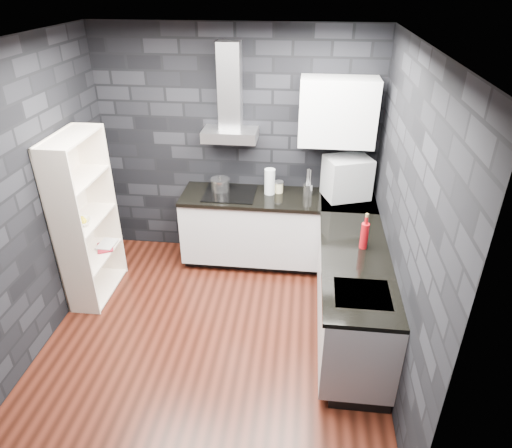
% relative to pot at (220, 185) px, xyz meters
% --- Properties ---
extents(ground, '(3.20, 3.20, 0.00)m').
position_rel_pot_xyz_m(ground, '(0.17, -1.37, -0.97)').
color(ground, '#41180F').
extents(ceiling, '(3.20, 3.20, 0.00)m').
position_rel_pot_xyz_m(ceiling, '(0.17, -1.37, 1.73)').
color(ceiling, white).
extents(wall_back, '(3.20, 0.05, 2.70)m').
position_rel_pot_xyz_m(wall_back, '(0.17, 0.26, 0.38)').
color(wall_back, black).
rests_on(wall_back, ground).
extents(wall_front, '(3.20, 0.05, 2.70)m').
position_rel_pot_xyz_m(wall_front, '(0.17, -2.99, 0.38)').
color(wall_front, black).
rests_on(wall_front, ground).
extents(wall_left, '(0.05, 3.20, 2.70)m').
position_rel_pot_xyz_m(wall_left, '(-1.45, -1.37, 0.38)').
color(wall_left, black).
rests_on(wall_left, ground).
extents(wall_right, '(0.05, 3.20, 2.70)m').
position_rel_pot_xyz_m(wall_right, '(1.80, -1.37, 0.38)').
color(wall_right, black).
rests_on(wall_right, ground).
extents(toekick_back, '(2.18, 0.50, 0.10)m').
position_rel_pot_xyz_m(toekick_back, '(0.67, -0.03, -0.92)').
color(toekick_back, black).
rests_on(toekick_back, ground).
extents(toekick_right, '(0.50, 1.78, 0.10)m').
position_rel_pot_xyz_m(toekick_right, '(1.51, -1.27, -0.92)').
color(toekick_right, black).
rests_on(toekick_right, ground).
extents(counter_back_cab, '(2.20, 0.60, 0.76)m').
position_rel_pot_xyz_m(counter_back_cab, '(0.67, -0.07, -0.49)').
color(counter_back_cab, silver).
rests_on(counter_back_cab, ground).
extents(counter_right_cab, '(0.60, 1.80, 0.76)m').
position_rel_pot_xyz_m(counter_right_cab, '(1.47, -1.27, -0.49)').
color(counter_right_cab, silver).
rests_on(counter_right_cab, ground).
extents(counter_back_top, '(2.20, 0.62, 0.04)m').
position_rel_pot_xyz_m(counter_back_top, '(0.67, -0.08, -0.09)').
color(counter_back_top, black).
rests_on(counter_back_top, counter_back_cab).
extents(counter_right_top, '(0.62, 1.80, 0.04)m').
position_rel_pot_xyz_m(counter_right_top, '(1.46, -1.27, -0.09)').
color(counter_right_top, black).
rests_on(counter_right_top, counter_right_cab).
extents(counter_corner_top, '(0.62, 0.62, 0.04)m').
position_rel_pot_xyz_m(counter_corner_top, '(1.47, -0.07, -0.09)').
color(counter_corner_top, black).
rests_on(counter_corner_top, counter_right_cab).
extents(hood_body, '(0.60, 0.34, 0.12)m').
position_rel_pot_xyz_m(hood_body, '(0.12, 0.06, 0.59)').
color(hood_body, '#B9B9BE').
rests_on(hood_body, wall_back).
extents(hood_chimney, '(0.24, 0.20, 0.90)m').
position_rel_pot_xyz_m(hood_chimney, '(0.12, 0.13, 1.10)').
color(hood_chimney, '#B9B9BE').
rests_on(hood_chimney, hood_body).
extents(upper_cabinet, '(0.80, 0.35, 0.70)m').
position_rel_pot_xyz_m(upper_cabinet, '(1.27, 0.06, 0.88)').
color(upper_cabinet, silver).
rests_on(upper_cabinet, wall_back).
extents(cooktop, '(0.58, 0.50, 0.01)m').
position_rel_pot_xyz_m(cooktop, '(0.12, -0.07, -0.07)').
color(cooktop, black).
rests_on(cooktop, counter_back_top).
extents(sink_rim, '(0.44, 0.40, 0.01)m').
position_rel_pot_xyz_m(sink_rim, '(1.47, -1.77, -0.08)').
color(sink_rim, '#B9B9BE').
rests_on(sink_rim, counter_right_top).
extents(pot, '(0.27, 0.27, 0.12)m').
position_rel_pot_xyz_m(pot, '(0.00, 0.00, 0.00)').
color(pot, silver).
rests_on(pot, cooktop).
extents(glass_vase, '(0.15, 0.15, 0.30)m').
position_rel_pot_xyz_m(glass_vase, '(0.57, -0.00, 0.07)').
color(glass_vase, silver).
rests_on(glass_vase, counter_back_top).
extents(storage_jar, '(0.13, 0.13, 0.12)m').
position_rel_pot_xyz_m(storage_jar, '(0.68, 0.04, -0.01)').
color(storage_jar, '#BDB387').
rests_on(storage_jar, counter_back_top).
extents(utensil_crock, '(0.11, 0.11, 0.13)m').
position_rel_pot_xyz_m(utensil_crock, '(1.01, 0.01, -0.01)').
color(utensil_crock, silver).
rests_on(utensil_crock, counter_back_top).
extents(appliance_garage, '(0.57, 0.51, 0.47)m').
position_rel_pot_xyz_m(appliance_garage, '(1.43, 0.02, 0.15)').
color(appliance_garage, '#A4A7AB').
rests_on(appliance_garage, counter_back_top).
extents(red_bottle, '(0.09, 0.09, 0.25)m').
position_rel_pot_xyz_m(red_bottle, '(1.54, -1.07, 0.05)').
color(red_bottle, maroon).
rests_on(red_bottle, counter_right_top).
extents(bookshelf, '(0.41, 0.83, 1.80)m').
position_rel_pot_xyz_m(bookshelf, '(-1.25, -0.85, -0.07)').
color(bookshelf, '#F5E5D0').
rests_on(bookshelf, ground).
extents(fruit_bowl, '(0.27, 0.27, 0.05)m').
position_rel_pot_xyz_m(fruit_bowl, '(-1.25, -0.96, -0.04)').
color(fruit_bowl, white).
rests_on(fruit_bowl, bookshelf).
extents(book_red, '(0.16, 0.09, 0.23)m').
position_rel_pot_xyz_m(book_red, '(-1.26, -0.73, -0.40)').
color(book_red, maroon).
rests_on(book_red, bookshelf).
extents(book_second, '(0.18, 0.03, 0.24)m').
position_rel_pot_xyz_m(book_second, '(-1.27, -0.63, -0.38)').
color(book_second, '#B2B2B2').
rests_on(book_second, bookshelf).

